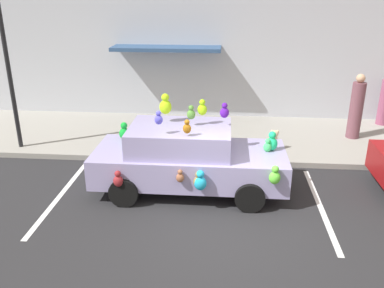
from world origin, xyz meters
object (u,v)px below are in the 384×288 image
plush_covered_car (187,157)px  teddy_bear_on_sidewalk (274,140)px  street_lamp_post (7,57)px  pedestrian_near_shopfront (356,109)px

plush_covered_car → teddy_bear_on_sidewalk: plush_covered_car is taller
street_lamp_post → pedestrian_near_shopfront: street_lamp_post is taller
plush_covered_car → teddy_bear_on_sidewalk: size_ratio=7.49×
plush_covered_car → street_lamp_post: size_ratio=1.03×
plush_covered_car → pedestrian_near_shopfront: bearing=36.7°
street_lamp_post → plush_covered_car: bearing=-21.0°
plush_covered_car → teddy_bear_on_sidewalk: bearing=46.1°
teddy_bear_on_sidewalk → pedestrian_near_shopfront: size_ratio=0.30×
teddy_bear_on_sidewalk → pedestrian_near_shopfront: pedestrian_near_shopfront is taller
teddy_bear_on_sidewalk → street_lamp_post: size_ratio=0.14×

